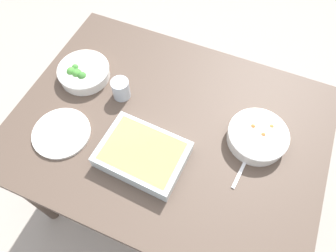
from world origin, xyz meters
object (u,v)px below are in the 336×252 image
(broccoli_bowl, at_px, (83,72))
(baking_dish, at_px, (143,154))
(spoon_by_stew, at_px, (245,162))
(drink_cup, at_px, (121,90))
(spoon_by_broccoli, at_px, (84,84))
(stew_bowl, at_px, (257,136))
(side_plate, at_px, (61,133))

(broccoli_bowl, height_order, baking_dish, broccoli_bowl)
(broccoli_bowl, xyz_separation_m, spoon_by_stew, (0.74, -0.12, -0.03))
(drink_cup, relative_size, spoon_by_broccoli, 0.51)
(baking_dish, bearing_deg, stew_bowl, 32.91)
(stew_bowl, height_order, spoon_by_stew, stew_bowl)
(side_plate, relative_size, spoon_by_stew, 1.25)
(drink_cup, xyz_separation_m, spoon_by_broccoli, (-0.17, -0.01, -0.03))
(baking_dish, distance_m, drink_cup, 0.30)
(broccoli_bowl, relative_size, baking_dish, 0.70)
(baking_dish, height_order, spoon_by_stew, baking_dish)
(spoon_by_stew, bearing_deg, baking_dish, -159.52)
(stew_bowl, height_order, baking_dish, same)
(broccoli_bowl, relative_size, spoon_by_stew, 1.23)
(baking_dish, bearing_deg, spoon_by_stew, 20.48)
(broccoli_bowl, bearing_deg, spoon_by_stew, -8.97)
(broccoli_bowl, relative_size, side_plate, 0.99)
(baking_dish, xyz_separation_m, spoon_by_stew, (0.35, 0.13, -0.03))
(broccoli_bowl, xyz_separation_m, drink_cup, (0.19, -0.02, 0.01))
(side_plate, bearing_deg, baking_dish, 5.24)
(stew_bowl, bearing_deg, spoon_by_stew, -96.31)
(broccoli_bowl, xyz_separation_m, baking_dish, (0.39, -0.25, 0.00))
(broccoli_bowl, distance_m, spoon_by_stew, 0.75)
(stew_bowl, relative_size, spoon_by_stew, 1.27)
(side_plate, xyz_separation_m, spoon_by_broccoli, (-0.04, 0.24, -0.00))
(stew_bowl, xyz_separation_m, spoon_by_stew, (-0.01, -0.10, -0.03))
(drink_cup, xyz_separation_m, spoon_by_stew, (0.55, -0.09, -0.03))
(drink_cup, bearing_deg, stew_bowl, 1.09)
(spoon_by_stew, bearing_deg, drink_cup, 170.50)
(stew_bowl, relative_size, broccoli_bowl, 1.03)
(drink_cup, bearing_deg, side_plate, -117.04)
(side_plate, xyz_separation_m, spoon_by_stew, (0.68, 0.16, -0.00))
(stew_bowl, distance_m, broccoli_bowl, 0.75)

